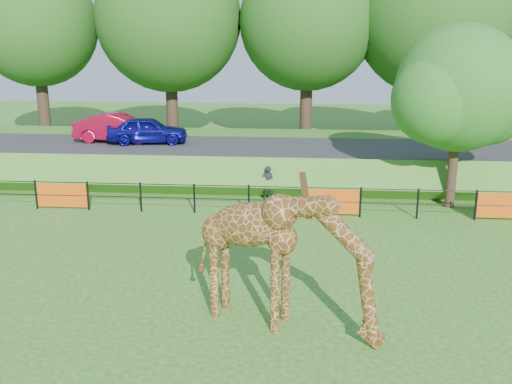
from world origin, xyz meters
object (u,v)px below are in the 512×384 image
car_red (118,128)px  tree_east (462,93)px  car_blue (148,130)px  visitor (268,183)px  giraffe (286,260)px

car_red → tree_east: bearing=-105.7°
car_red → tree_east: 15.42m
car_blue → car_red: 1.51m
car_red → visitor: size_ratio=2.96×
car_red → visitor: 8.81m
car_blue → visitor: bearing=-134.2°
giraffe → tree_east: tree_east is taller
car_blue → car_red: car_red is taller
giraffe → car_blue: giraffe is taller
tree_east → car_red: bearing=161.4°
giraffe → car_red: size_ratio=1.08×
giraffe → car_red: bearing=141.6°
car_red → tree_east: tree_east is taller
car_blue → tree_east: bearing=-118.2°
giraffe → car_blue: size_ratio=1.19×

